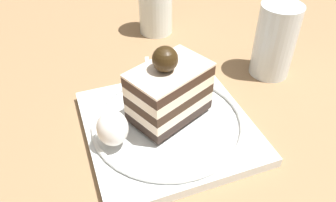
{
  "coord_description": "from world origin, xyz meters",
  "views": [
    {
      "loc": [
        0.29,
        -0.17,
        0.31
      ],
      "look_at": [
        0.01,
        -0.03,
        0.05
      ],
      "focal_mm": 35.89,
      "sensor_mm": 36.0,
      "label": 1
    }
  ],
  "objects_px": {
    "dessert_plate": "(168,125)",
    "drink_glass_near": "(155,7)",
    "cake_slice": "(168,89)",
    "drink_glass_far": "(274,44)",
    "fork": "(150,79)",
    "whipped_cream_dollop": "(113,128)"
  },
  "relations": [
    {
      "from": "drink_glass_near",
      "to": "drink_glass_far",
      "type": "bearing_deg",
      "value": 27.4
    },
    {
      "from": "cake_slice",
      "to": "whipped_cream_dollop",
      "type": "bearing_deg",
      "value": -76.61
    },
    {
      "from": "drink_glass_near",
      "to": "dessert_plate",
      "type": "bearing_deg",
      "value": -21.2
    },
    {
      "from": "whipped_cream_dollop",
      "to": "fork",
      "type": "distance_m",
      "value": 0.13
    },
    {
      "from": "dessert_plate",
      "to": "whipped_cream_dollop",
      "type": "bearing_deg",
      "value": -84.14
    },
    {
      "from": "cake_slice",
      "to": "fork",
      "type": "distance_m",
      "value": 0.08
    },
    {
      "from": "fork",
      "to": "drink_glass_far",
      "type": "height_order",
      "value": "drink_glass_far"
    },
    {
      "from": "dessert_plate",
      "to": "drink_glass_far",
      "type": "distance_m",
      "value": 0.21
    },
    {
      "from": "dessert_plate",
      "to": "cake_slice",
      "type": "relative_size",
      "value": 2.01
    },
    {
      "from": "cake_slice",
      "to": "drink_glass_near",
      "type": "xyz_separation_m",
      "value": [
        -0.24,
        0.09,
        -0.01
      ]
    },
    {
      "from": "cake_slice",
      "to": "drink_glass_far",
      "type": "distance_m",
      "value": 0.2
    },
    {
      "from": "whipped_cream_dollop",
      "to": "drink_glass_far",
      "type": "relative_size",
      "value": 0.4
    },
    {
      "from": "whipped_cream_dollop",
      "to": "drink_glass_far",
      "type": "height_order",
      "value": "drink_glass_far"
    },
    {
      "from": "fork",
      "to": "drink_glass_far",
      "type": "relative_size",
      "value": 0.93
    },
    {
      "from": "dessert_plate",
      "to": "fork",
      "type": "relative_size",
      "value": 2.13
    },
    {
      "from": "dessert_plate",
      "to": "drink_glass_near",
      "type": "height_order",
      "value": "drink_glass_near"
    },
    {
      "from": "dessert_plate",
      "to": "fork",
      "type": "xyz_separation_m",
      "value": [
        -0.09,
        0.01,
        0.01
      ]
    },
    {
      "from": "whipped_cream_dollop",
      "to": "fork",
      "type": "height_order",
      "value": "whipped_cream_dollop"
    },
    {
      "from": "whipped_cream_dollop",
      "to": "drink_glass_far",
      "type": "bearing_deg",
      "value": 101.34
    },
    {
      "from": "cake_slice",
      "to": "whipped_cream_dollop",
      "type": "height_order",
      "value": "cake_slice"
    },
    {
      "from": "whipped_cream_dollop",
      "to": "fork",
      "type": "relative_size",
      "value": 0.43
    },
    {
      "from": "drink_glass_near",
      "to": "drink_glass_far",
      "type": "relative_size",
      "value": 0.98
    }
  ]
}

